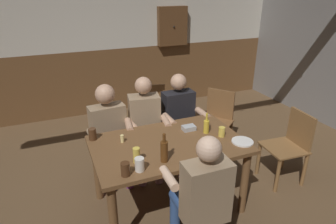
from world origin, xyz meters
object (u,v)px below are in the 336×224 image
Objects in this scene: table_candle at (122,139)px; condiment_caddy at (189,128)px; person_2 at (181,118)px; plate_0 at (242,142)px; dining_table at (168,153)px; pint_glass_2 at (140,164)px; pint_glass_0 at (92,134)px; pint_glass_1 at (222,132)px; bottle_0 at (206,126)px; chair_empty_near_left at (153,113)px; person_3 at (201,193)px; person_0 at (110,130)px; chair_empty_far_end at (217,119)px; chair_empty_near_right at (290,145)px; pint_glass_4 at (136,155)px; pint_glass_3 at (125,169)px; person_1 at (145,123)px; wall_dart_cabinet at (172,26)px; bottle_1 at (164,151)px.

condiment_caddy is at bearing -0.91° from table_candle.
person_2 reaches higher than plate_0.
person_2 is at bearing 29.71° from table_candle.
dining_table is 12.56× the size of pint_glass_2.
pint_glass_1 is (1.26, -0.45, -0.01)m from pint_glass_0.
bottle_0 is at bearing -15.21° from pint_glass_0.
person_3 is at bearing 94.35° from chair_empty_near_left.
person_0 is 1.38× the size of chair_empty_far_end.
chair_empty_near_right is at bearing -8.64° from bottle_0.
person_2 is 1.40× the size of chair_empty_near_right.
pint_glass_4 is at bearing 78.97° from chair_empty_near_left.
person_2 is 1.26m from pint_glass_4.
pint_glass_2 is (-1.51, -1.20, 0.36)m from chair_empty_far_end.
pint_glass_4 is at bearing 47.38° from pint_glass_3.
bottle_0 reaches higher than pint_glass_3.
pint_glass_4 is at bearing -151.62° from dining_table.
person_1 reaches higher than person_3.
person_1 is 0.47m from person_2.
dining_table is 6.66× the size of bottle_0.
pint_glass_1 reaches higher than condiment_caddy.
dining_table is at bearing -150.24° from condiment_caddy.
person_2 is 2.38m from wall_dart_cabinet.
chair_empty_far_end reaches higher than condiment_caddy.
pint_glass_3 is (-2.07, -0.26, 0.36)m from chair_empty_near_right.
chair_empty_near_right is at bearing 141.70° from chair_empty_near_left.
person_1 is 1.40m from person_3.
chair_empty_far_end is at bearing -179.79° from person_0.
plate_0 is at bearing 134.28° from person_0.
person_0 is 0.98× the size of person_2.
person_2 reaches higher than pint_glass_1.
chair_empty_near_right is 1.02m from pint_glass_1.
wall_dart_cabinet is at bearing 70.56° from condiment_caddy.
pint_glass_4 reaches higher than pint_glass_2.
dining_table is at bearing 117.34° from person_0.
bottle_0 is 0.33× the size of wall_dart_cabinet.
person_2 is 1.76× the size of wall_dart_cabinet.
plate_0 is at bearing -22.56° from table_candle.
bottle_0 is 0.71m from bottle_1.
person_2 is (0.47, -0.01, -0.01)m from person_1.
wall_dart_cabinet reaches higher than dining_table.
person_3 reaches higher than table_candle.
pint_glass_0 is (-0.53, 0.66, -0.05)m from bottle_1.
person_2 reaches higher than pint_glass_3.
wall_dart_cabinet is at bearing 51.44° from pint_glass_0.
table_candle is 0.90m from bottle_0.
condiment_caddy is at bearing 131.07° from person_1.
condiment_caddy is at bearing 134.15° from pint_glass_1.
pint_glass_3 is at bearing 77.03° from chair_empty_near_left.
person_2 is 10.09× the size of pint_glass_3.
chair_empty_near_left is at bearing 76.73° from dining_table.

